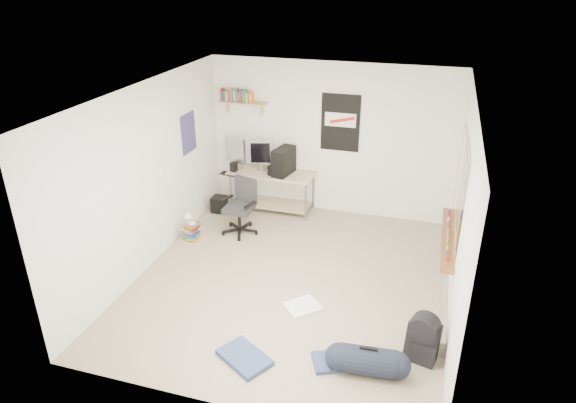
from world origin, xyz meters
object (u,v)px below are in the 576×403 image
(desk, at_px, (272,189))
(office_chair, at_px, (239,204))
(duffel_bag, at_px, (367,362))
(backpack, at_px, (422,342))
(book_stack, at_px, (192,231))

(desk, distance_m, office_chair, 0.99)
(desk, distance_m, duffel_bag, 4.05)
(backpack, relative_size, duffel_bag, 0.74)
(backpack, bearing_deg, desk, 145.01)
(office_chair, distance_m, backpack, 3.57)
(backpack, xyz_separation_m, book_stack, (-3.50, 1.63, -0.05))
(backpack, relative_size, book_stack, 1.02)
(backpack, distance_m, book_stack, 3.86)
(office_chair, height_order, backpack, office_chair)
(desk, height_order, office_chair, office_chair)
(office_chair, bearing_deg, book_stack, -126.98)
(desk, relative_size, book_stack, 3.33)
(desk, relative_size, duffel_bag, 2.41)
(desk, bearing_deg, book_stack, -138.28)
(desk, height_order, backpack, desk)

